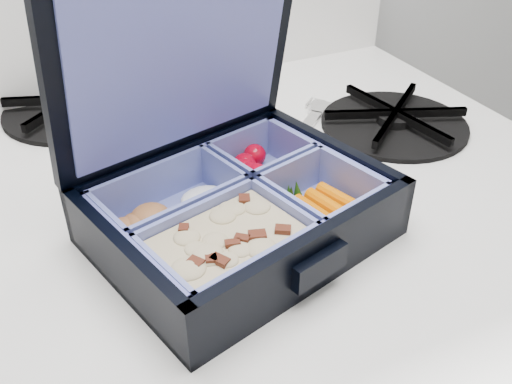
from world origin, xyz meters
TOP-DOWN VIEW (x-y plane):
  - bento_box at (-0.57, 1.58)m, footprint 0.27×0.24m
  - burner_grate at (-0.32, 1.69)m, footprint 0.22×0.22m
  - burner_grate_rear at (-0.65, 1.89)m, footprint 0.22×0.22m
  - fork at (-0.44, 1.70)m, footprint 0.17×0.15m

SIDE VIEW (x-z plane):
  - fork at x=-0.44m, z-range 0.95..0.96m
  - burner_grate_rear at x=-0.65m, z-range 0.95..0.97m
  - burner_grate at x=-0.32m, z-range 0.95..0.97m
  - bento_box at x=-0.57m, z-range 0.95..1.00m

